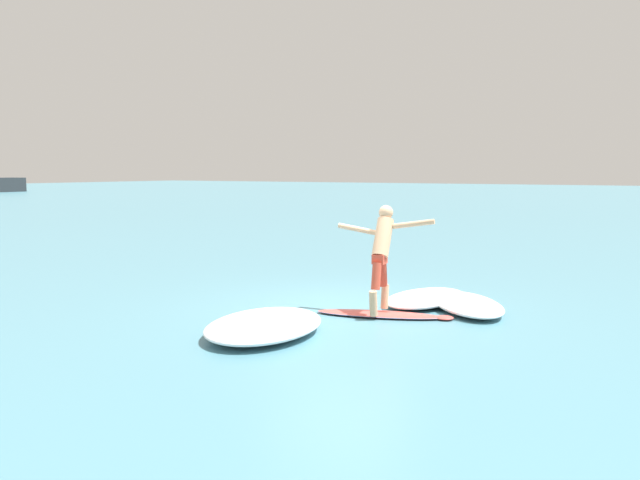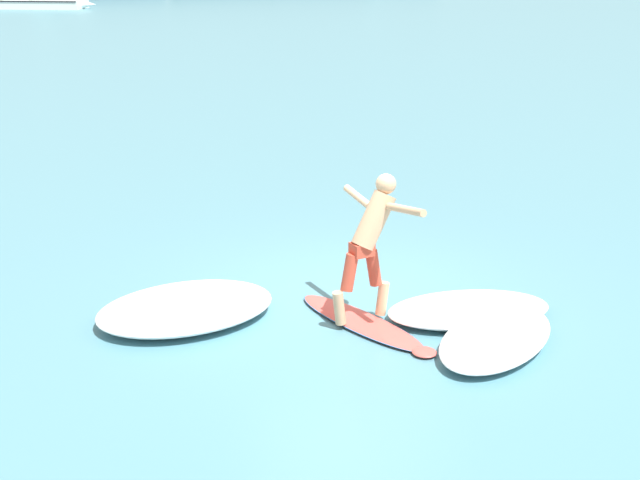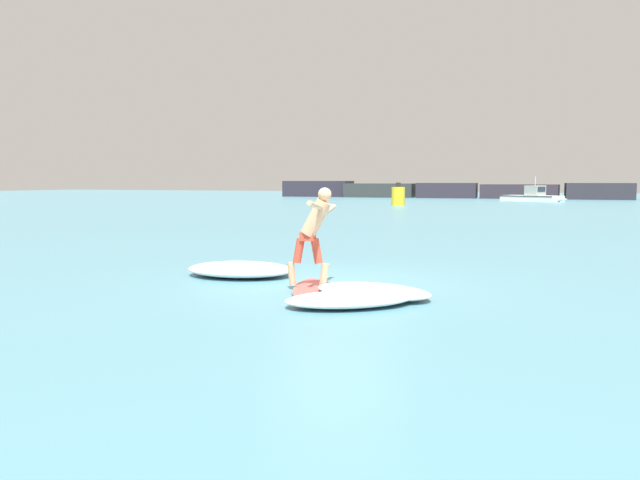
{
  "view_description": "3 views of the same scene",
  "coord_description": "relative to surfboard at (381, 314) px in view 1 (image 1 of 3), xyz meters",
  "views": [
    {
      "loc": [
        -9.66,
        -5.28,
        2.47
      ],
      "look_at": [
        0.15,
        0.53,
        1.19
      ],
      "focal_mm": 35.0,
      "sensor_mm": 36.0,
      "label": 1
    },
    {
      "loc": [
        -4.44,
        -9.97,
        4.53
      ],
      "look_at": [
        -0.38,
        0.11,
        0.81
      ],
      "focal_mm": 50.0,
      "sensor_mm": 36.0,
      "label": 2
    },
    {
      "loc": [
        4.11,
        -11.3,
        1.99
      ],
      "look_at": [
        -0.39,
        0.15,
        0.82
      ],
      "focal_mm": 35.0,
      "sensor_mm": 36.0,
      "label": 3
    }
  ],
  "objects": [
    {
      "name": "wave_foam_at_nose",
      "position": [
        1.19,
        -1.11,
        0.08
      ],
      "size": [
        2.34,
        2.12,
        0.22
      ],
      "color": "white",
      "rests_on": "ground"
    },
    {
      "name": "surfer",
      "position": [
        0.12,
        0.05,
        1.11
      ],
      "size": [
        0.86,
        1.72,
        1.8
      ],
      "color": "tan",
      "rests_on": "surfboard"
    },
    {
      "name": "wave_foam_at_tail",
      "position": [
        1.32,
        -0.28,
        0.07
      ],
      "size": [
        2.25,
        1.5,
        0.22
      ],
      "color": "white",
      "rests_on": "ground"
    },
    {
      "name": "ground_plane",
      "position": [
        0.22,
        0.9,
        -0.04
      ],
      "size": [
        200.0,
        200.0,
        0.0
      ],
      "primitive_type": "plane",
      "color": "teal"
    },
    {
      "name": "surfboard",
      "position": [
        0.0,
        0.0,
        0.0
      ],
      "size": [
        1.14,
        2.33,
        0.21
      ],
      "color": "#D95149",
      "rests_on": "ground"
    },
    {
      "name": "wave_foam_beside",
      "position": [
        -1.96,
        1.03,
        0.11
      ],
      "size": [
        2.41,
        1.84,
        0.28
      ],
      "color": "white",
      "rests_on": "ground"
    }
  ]
}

